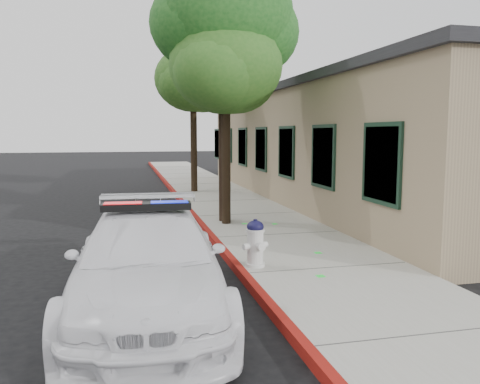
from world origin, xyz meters
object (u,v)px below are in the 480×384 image
(police_car, at_px, (148,262))
(street_tree_near, at_px, (226,70))
(street_tree_mid, at_px, (225,23))
(fire_hydrant, at_px, (255,243))
(clapboard_building, at_px, (358,145))
(street_tree_far, at_px, (194,82))

(police_car, height_order, street_tree_near, street_tree_near)
(street_tree_near, relative_size, street_tree_mid, 0.77)
(fire_hydrant, relative_size, street_tree_near, 0.16)
(clapboard_building, relative_size, street_tree_far, 3.53)
(street_tree_near, xyz_separation_m, street_tree_mid, (0.05, 0.44, 1.28))
(police_car, bearing_deg, street_tree_near, 70.88)
(clapboard_building, xyz_separation_m, street_tree_near, (-5.98, -4.33, 2.06))
(police_car, xyz_separation_m, fire_hydrant, (1.99, 1.47, -0.16))
(fire_hydrant, bearing_deg, clapboard_building, 38.12)
(fire_hydrant, relative_size, street_tree_mid, 0.12)
(police_car, distance_m, fire_hydrant, 2.48)
(street_tree_mid, bearing_deg, street_tree_near, -97.03)
(street_tree_mid, bearing_deg, street_tree_far, 88.71)
(clapboard_building, xyz_separation_m, street_tree_far, (-5.77, 3.05, 2.47))
(police_car, xyz_separation_m, street_tree_near, (2.35, 5.76, 3.43))
(clapboard_building, relative_size, police_car, 4.00)
(clapboard_building, distance_m, police_car, 13.15)
(clapboard_building, bearing_deg, street_tree_far, 152.16)
(fire_hydrant, relative_size, street_tree_far, 0.15)
(street_tree_near, xyz_separation_m, street_tree_far, (0.21, 7.37, 0.42))
(fire_hydrant, height_order, street_tree_far, street_tree_far)
(police_car, height_order, street_tree_far, street_tree_far)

